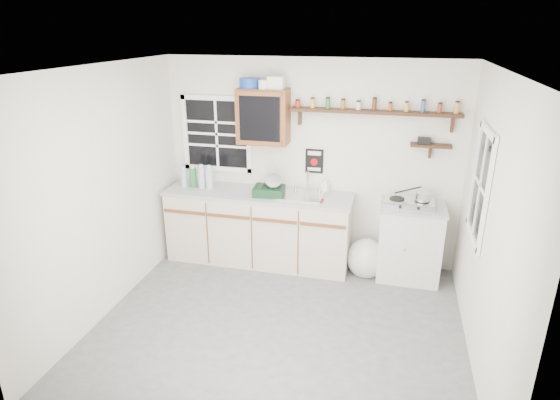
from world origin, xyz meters
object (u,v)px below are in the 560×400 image
(upper_cabinet, at_px, (263,116))
(spice_shelf, at_px, (374,111))
(hotplate, at_px, (409,203))
(right_cabinet, at_px, (410,241))
(main_cabinet, at_px, (259,227))
(dish_rack, at_px, (270,188))

(upper_cabinet, distance_m, spice_shelf, 1.28)
(spice_shelf, distance_m, hotplate, 1.11)
(right_cabinet, height_order, hotplate, hotplate)
(upper_cabinet, bearing_deg, main_cabinet, -103.68)
(spice_shelf, bearing_deg, hotplate, -23.63)
(main_cabinet, xyz_separation_m, dish_rack, (0.17, -0.07, 0.55))
(right_cabinet, bearing_deg, upper_cabinet, 176.24)
(spice_shelf, bearing_deg, main_cabinet, -170.76)
(upper_cabinet, bearing_deg, hotplate, -4.52)
(upper_cabinet, distance_m, hotplate, 1.96)
(right_cabinet, xyz_separation_m, upper_cabinet, (-1.80, 0.12, 1.37))
(spice_shelf, xyz_separation_m, dish_rack, (-1.14, -0.28, -0.92))
(main_cabinet, relative_size, upper_cabinet, 3.55)
(right_cabinet, bearing_deg, main_cabinet, -179.21)
(right_cabinet, relative_size, upper_cabinet, 1.40)
(main_cabinet, bearing_deg, dish_rack, -21.39)
(dish_rack, bearing_deg, upper_cabinet, 117.94)
(main_cabinet, distance_m, upper_cabinet, 1.37)
(main_cabinet, bearing_deg, right_cabinet, 0.79)
(dish_rack, bearing_deg, main_cabinet, 154.05)
(hotplate, bearing_deg, right_cabinet, 23.61)
(main_cabinet, xyz_separation_m, right_cabinet, (1.83, 0.03, -0.01))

